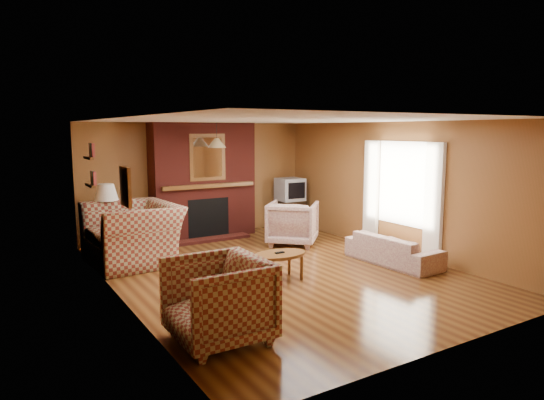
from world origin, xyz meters
TOP-DOWN VIEW (x-y plane):
  - floor at (0.00, 0.00)m, footprint 6.50×6.50m
  - ceiling at (0.00, 0.00)m, footprint 6.50×6.50m
  - wall_back at (0.00, 3.25)m, footprint 6.50×0.00m
  - wall_front at (0.00, -3.25)m, footprint 6.50×0.00m
  - wall_left at (-2.50, 0.00)m, footprint 0.00×6.50m
  - wall_right at (2.50, 0.00)m, footprint 0.00×6.50m
  - fireplace at (0.00, 2.98)m, footprint 2.20×0.82m
  - window_right at (2.45, -0.20)m, footprint 0.10×1.85m
  - bookshelf at (-2.44, 1.90)m, footprint 0.09×0.55m
  - botanical_print at (-2.47, -0.30)m, footprint 0.05×0.40m
  - pendant_light at (0.00, 2.30)m, footprint 0.36×0.36m
  - plaid_loveseat at (-1.85, 1.76)m, footprint 1.47×1.65m
  - plaid_armchair at (-1.95, -1.85)m, footprint 1.01×0.98m
  - floral_sofa at (1.90, -0.60)m, footprint 0.74×1.72m
  - floral_armchair at (1.22, 1.45)m, footprint 1.31×1.31m
  - coffee_table at (-0.24, -0.38)m, footprint 0.85×0.53m
  - side_table at (-2.10, 2.45)m, footprint 0.50×0.50m
  - table_lamp at (-2.10, 2.45)m, footprint 0.42×0.42m
  - tv_stand at (2.05, 2.80)m, footprint 0.62×0.57m
  - crt_tv at (2.05, 2.79)m, footprint 0.58×0.58m

SIDE VIEW (x-z plane):
  - floor at x=0.00m, z-range 0.00..0.00m
  - floral_sofa at x=1.90m, z-range 0.00..0.49m
  - side_table at x=-2.10m, z-range 0.00..0.61m
  - tv_stand at x=2.05m, z-range 0.00..0.65m
  - coffee_table at x=-0.24m, z-range 0.14..0.58m
  - floral_armchair at x=1.22m, z-range 0.00..0.86m
  - plaid_armchair at x=-1.95m, z-range 0.00..0.91m
  - plaid_loveseat at x=-1.85m, z-range 0.00..1.02m
  - crt_tv at x=2.05m, z-range 0.65..1.16m
  - table_lamp at x=-2.10m, z-range 0.65..1.34m
  - window_right at x=2.45m, z-range 0.13..2.13m
  - fireplace at x=0.00m, z-range -0.02..2.38m
  - wall_back at x=0.00m, z-range -2.05..4.45m
  - wall_front at x=0.00m, z-range -2.05..4.45m
  - wall_left at x=-2.50m, z-range -2.05..4.45m
  - wall_right at x=2.50m, z-range -2.05..4.45m
  - botanical_print at x=-2.47m, z-range 1.30..1.80m
  - bookshelf at x=-2.44m, z-range 1.31..2.02m
  - pendant_light at x=0.00m, z-range 1.76..2.24m
  - ceiling at x=0.00m, z-range 2.40..2.40m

